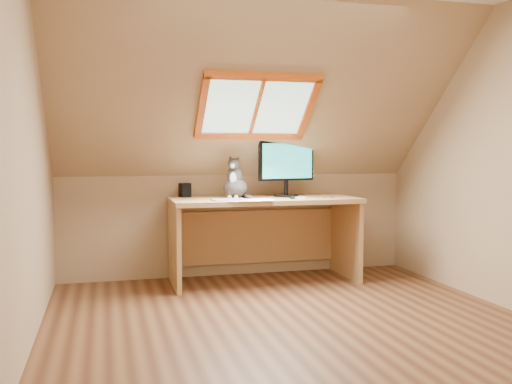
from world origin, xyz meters
name	(u,v)px	position (x,y,z in m)	size (l,w,h in m)	color
ground	(294,325)	(0.00, 0.00, 0.00)	(3.50, 3.50, 0.00)	brown
room_shell	(300,122)	(0.00, -0.09, 1.43)	(3.52, 3.52, 2.41)	tan
desk	(262,222)	(0.16, 1.45, 0.56)	(1.75, 0.77, 0.80)	tan
monitor	(286,165)	(0.41, 1.44, 1.11)	(0.58, 0.24, 0.53)	black
cat	(235,183)	(-0.11, 1.42, 0.94)	(0.31, 0.33, 0.41)	#3A3633
desk_speaker	(185,190)	(-0.55, 1.63, 0.87)	(0.09, 0.09, 0.13)	black
graphics_tablet	(229,200)	(-0.22, 1.15, 0.81)	(0.30, 0.21, 0.01)	#B2B2B7
mouse	(292,197)	(0.37, 1.17, 0.81)	(0.05, 0.09, 0.03)	black
papers	(251,200)	(-0.03, 1.12, 0.80)	(0.35, 0.30, 0.01)	white
cables	(313,197)	(0.61, 1.26, 0.80)	(0.51, 0.26, 0.01)	silver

